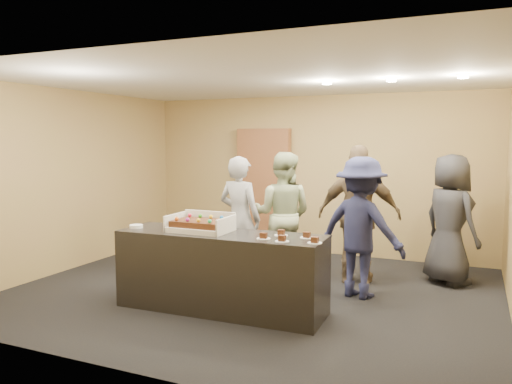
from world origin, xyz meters
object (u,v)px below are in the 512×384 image
(plate_stack, at_px, (136,226))
(sheet_cake, at_px, (200,223))
(person_sage_man, at_px, (283,214))
(person_dark_suit, at_px, (450,219))
(serving_counter, at_px, (221,272))
(storage_cabinet, at_px, (264,189))
(person_brown_extra, at_px, (359,214))
(person_server_grey, at_px, (240,219))
(cake_box, at_px, (201,227))
(person_navy_man, at_px, (361,227))

(plate_stack, bearing_deg, sheet_cake, 8.66)
(person_sage_man, distance_m, person_dark_suit, 2.28)
(serving_counter, bearing_deg, sheet_cake, 178.30)
(storage_cabinet, xyz_separation_m, plate_stack, (-0.25, -3.34, -0.15))
(person_dark_suit, bearing_deg, person_brown_extra, 65.02)
(person_server_grey, distance_m, person_dark_suit, 2.86)
(person_server_grey, bearing_deg, cake_box, 100.73)
(sheet_cake, distance_m, plate_stack, 0.82)
(serving_counter, xyz_separation_m, person_sage_man, (0.12, 1.67, 0.44))
(person_server_grey, bearing_deg, plate_stack, 68.30)
(cake_box, relative_size, person_navy_man, 0.40)
(cake_box, bearing_deg, serving_counter, -5.55)
(person_sage_man, bearing_deg, cake_box, 71.24)
(plate_stack, bearing_deg, person_dark_suit, 34.33)
(person_navy_man, distance_m, person_dark_suit, 1.44)
(person_sage_man, height_order, person_brown_extra, person_brown_extra)
(plate_stack, xyz_separation_m, person_dark_suit, (3.42, 2.33, -0.04))
(serving_counter, xyz_separation_m, plate_stack, (-1.08, -0.12, 0.47))
(plate_stack, bearing_deg, serving_counter, 6.54)
(serving_counter, xyz_separation_m, person_dark_suit, (2.34, 2.21, 0.43))
(person_navy_man, bearing_deg, plate_stack, 43.49)
(person_dark_suit, bearing_deg, plate_stack, 77.06)
(person_server_grey, distance_m, person_brown_extra, 1.63)
(serving_counter, height_order, storage_cabinet, storage_cabinet)
(storage_cabinet, distance_m, person_dark_suit, 3.32)
(serving_counter, relative_size, person_dark_suit, 1.36)
(serving_counter, relative_size, plate_stack, 15.31)
(sheet_cake, bearing_deg, plate_stack, -171.34)
(serving_counter, height_order, plate_stack, plate_stack)
(sheet_cake, height_order, person_dark_suit, person_dark_suit)
(sheet_cake, distance_m, person_navy_man, 1.99)
(serving_counter, distance_m, cake_box, 0.56)
(plate_stack, distance_m, person_dark_suit, 4.14)
(person_server_grey, height_order, person_sage_man, person_sage_man)
(storage_cabinet, xyz_separation_m, person_brown_extra, (2.03, -1.47, -0.13))
(serving_counter, relative_size, person_server_grey, 1.39)
(person_dark_suit, bearing_deg, person_navy_man, 89.91)
(plate_stack, height_order, person_server_grey, person_server_grey)
(storage_cabinet, height_order, person_brown_extra, storage_cabinet)
(person_sage_man, bearing_deg, person_navy_man, 151.51)
(storage_cabinet, distance_m, person_brown_extra, 2.51)
(storage_cabinet, distance_m, cake_box, 3.24)
(sheet_cake, xyz_separation_m, plate_stack, (-0.81, -0.12, -0.08))
(serving_counter, relative_size, sheet_cake, 4.02)
(person_brown_extra, bearing_deg, person_navy_man, 99.02)
(person_server_grey, bearing_deg, storage_cabinet, -69.33)
(storage_cabinet, relative_size, person_brown_extra, 1.14)
(cake_box, xyz_separation_m, person_navy_man, (1.62, 1.12, -0.07))
(cake_box, height_order, sheet_cake, cake_box)
(person_brown_extra, bearing_deg, person_sage_man, -1.80)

